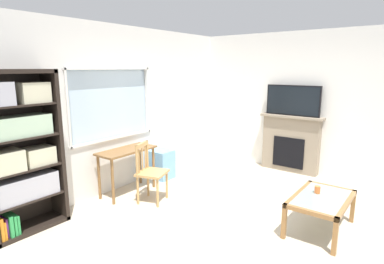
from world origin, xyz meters
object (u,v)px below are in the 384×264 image
object	(u,v)px
fireplace	(290,143)
tv	(293,100)
desk_under_window	(127,157)
wooden_chair	(150,172)
coffee_table	(321,202)
bookshelf	(19,151)
sippy_cup	(317,190)
plastic_drawer_unit	(161,164)

from	to	relation	value
fireplace	tv	bearing A→B (deg)	180.00
desk_under_window	wooden_chair	bearing A→B (deg)	-90.93
tv	coffee_table	distance (m)	2.52
bookshelf	wooden_chair	bearing A→B (deg)	-21.84
desk_under_window	wooden_chair	xyz separation A→B (m)	(-0.01, -0.52, -0.14)
fireplace	sippy_cup	world-z (taller)	fireplace
sippy_cup	fireplace	bearing A→B (deg)	28.65
bookshelf	fireplace	xyz separation A→B (m)	(4.23, -1.79, -0.47)
bookshelf	tv	xyz separation A→B (m)	(4.21, -1.79, 0.37)
bookshelf	desk_under_window	bearing A→B (deg)	-3.93
sippy_cup	plastic_drawer_unit	bearing A→B (deg)	87.48
desk_under_window	sippy_cup	distance (m)	2.83
bookshelf	plastic_drawer_unit	world-z (taller)	bookshelf
plastic_drawer_unit	tv	distance (m)	2.74
desk_under_window	plastic_drawer_unit	distance (m)	0.91
bookshelf	tv	size ratio (longest dim) A/B	1.95
bookshelf	tv	distance (m)	4.59
fireplace	coffee_table	bearing A→B (deg)	-150.67
desk_under_window	sippy_cup	bearing A→B (deg)	-75.18
desk_under_window	coffee_table	distance (m)	2.90
bookshelf	desk_under_window	world-z (taller)	bookshelf
coffee_table	sippy_cup	xyz separation A→B (m)	(0.09, 0.08, 0.11)
fireplace	sippy_cup	size ratio (longest dim) A/B	13.10
bookshelf	coffee_table	world-z (taller)	bookshelf
desk_under_window	fireplace	xyz separation A→B (m)	(2.66, -1.68, -0.05)
fireplace	coffee_table	distance (m)	2.33
wooden_chair	fireplace	xyz separation A→B (m)	(2.67, -1.16, 0.09)
bookshelf	desk_under_window	xyz separation A→B (m)	(1.56, -0.11, -0.42)
bookshelf	tv	bearing A→B (deg)	-22.99
desk_under_window	sippy_cup	size ratio (longest dim) A/B	10.63
desk_under_window	sippy_cup	world-z (taller)	desk_under_window
wooden_chair	coffee_table	distance (m)	2.39
bookshelf	wooden_chair	xyz separation A→B (m)	(1.56, -0.62, -0.56)
plastic_drawer_unit	fireplace	size ratio (longest dim) A/B	0.44
fireplace	sippy_cup	xyz separation A→B (m)	(-1.94, -1.06, -0.07)
tv	sippy_cup	size ratio (longest dim) A/B	11.29
desk_under_window	coffee_table	world-z (taller)	desk_under_window
bookshelf	sippy_cup	xyz separation A→B (m)	(2.29, -2.84, -0.54)
bookshelf	sippy_cup	distance (m)	3.69
plastic_drawer_unit	sippy_cup	distance (m)	2.80
plastic_drawer_unit	fireplace	world-z (taller)	fireplace
bookshelf	sippy_cup	size ratio (longest dim) A/B	21.98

